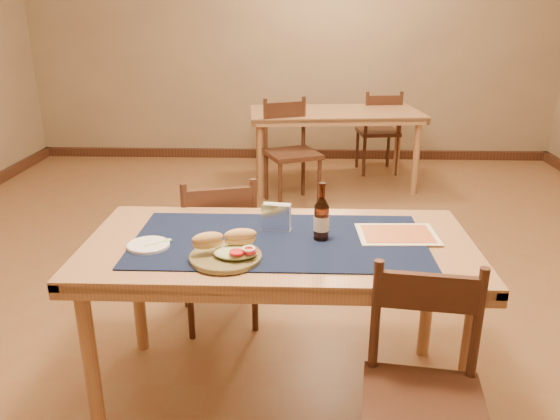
{
  "coord_description": "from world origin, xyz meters",
  "views": [
    {
      "loc": [
        0.08,
        -2.87,
        1.64
      ],
      "look_at": [
        0.0,
        -0.7,
        0.85
      ],
      "focal_mm": 35.0,
      "sensor_mm": 36.0,
      "label": 1
    }
  ],
  "objects_px": {
    "chair_main_near": "(423,395)",
    "beer_bottle": "(321,219)",
    "napkin_holder": "(276,218)",
    "sandwich_plate": "(228,252)",
    "main_table": "(279,259)",
    "chair_main_far": "(218,248)",
    "back_table": "(335,119)"
  },
  "relations": [
    {
      "from": "sandwich_plate",
      "to": "main_table",
      "type": "bearing_deg",
      "value": 45.21
    },
    {
      "from": "sandwich_plate",
      "to": "napkin_holder",
      "type": "bearing_deg",
      "value": 60.1
    },
    {
      "from": "main_table",
      "to": "chair_main_far",
      "type": "bearing_deg",
      "value": 120.73
    },
    {
      "from": "main_table",
      "to": "chair_main_near",
      "type": "xyz_separation_m",
      "value": [
        0.5,
        -0.57,
        -0.22
      ]
    },
    {
      "from": "main_table",
      "to": "chair_main_far",
      "type": "height_order",
      "value": "chair_main_far"
    },
    {
      "from": "back_table",
      "to": "sandwich_plate",
      "type": "bearing_deg",
      "value": -100.19
    },
    {
      "from": "beer_bottle",
      "to": "napkin_holder",
      "type": "relative_size",
      "value": 1.76
    },
    {
      "from": "napkin_holder",
      "to": "beer_bottle",
      "type": "bearing_deg",
      "value": -26.1
    },
    {
      "from": "chair_main_far",
      "to": "beer_bottle",
      "type": "height_order",
      "value": "beer_bottle"
    },
    {
      "from": "chair_main_near",
      "to": "napkin_holder",
      "type": "bearing_deg",
      "value": 127.51
    },
    {
      "from": "chair_main_far",
      "to": "back_table",
      "type": "bearing_deg",
      "value": 73.55
    },
    {
      "from": "back_table",
      "to": "beer_bottle",
      "type": "xyz_separation_m",
      "value": [
        -0.24,
        -3.17,
        0.18
      ]
    },
    {
      "from": "sandwich_plate",
      "to": "beer_bottle",
      "type": "xyz_separation_m",
      "value": [
        0.36,
        0.21,
        0.06
      ]
    },
    {
      "from": "back_table",
      "to": "beer_bottle",
      "type": "distance_m",
      "value": 3.19
    },
    {
      "from": "main_table",
      "to": "chair_main_far",
      "type": "xyz_separation_m",
      "value": [
        -0.35,
        0.59,
        -0.22
      ]
    },
    {
      "from": "chair_main_near",
      "to": "main_table",
      "type": "bearing_deg",
      "value": 131.45
    },
    {
      "from": "sandwich_plate",
      "to": "beer_bottle",
      "type": "distance_m",
      "value": 0.42
    },
    {
      "from": "chair_main_far",
      "to": "main_table",
      "type": "bearing_deg",
      "value": -59.27
    },
    {
      "from": "main_table",
      "to": "napkin_holder",
      "type": "relative_size",
      "value": 11.57
    },
    {
      "from": "chair_main_near",
      "to": "beer_bottle",
      "type": "distance_m",
      "value": 0.78
    },
    {
      "from": "main_table",
      "to": "back_table",
      "type": "height_order",
      "value": "same"
    },
    {
      "from": "main_table",
      "to": "chair_main_near",
      "type": "height_order",
      "value": "chair_main_near"
    },
    {
      "from": "napkin_holder",
      "to": "chair_main_near",
      "type": "bearing_deg",
      "value": -52.49
    },
    {
      "from": "sandwich_plate",
      "to": "napkin_holder",
      "type": "height_order",
      "value": "napkin_holder"
    },
    {
      "from": "chair_main_near",
      "to": "back_table",
      "type": "bearing_deg",
      "value": 91.28
    },
    {
      "from": "chair_main_near",
      "to": "beer_bottle",
      "type": "bearing_deg",
      "value": 119.41
    },
    {
      "from": "back_table",
      "to": "sandwich_plate",
      "type": "height_order",
      "value": "sandwich_plate"
    },
    {
      "from": "main_table",
      "to": "sandwich_plate",
      "type": "xyz_separation_m",
      "value": [
        -0.19,
        -0.19,
        0.12
      ]
    },
    {
      "from": "sandwich_plate",
      "to": "back_table",
      "type": "bearing_deg",
      "value": 79.81
    },
    {
      "from": "main_table",
      "to": "chair_main_near",
      "type": "distance_m",
      "value": 0.79
    },
    {
      "from": "chair_main_near",
      "to": "napkin_holder",
      "type": "xyz_separation_m",
      "value": [
        -0.52,
        0.68,
        0.36
      ]
    },
    {
      "from": "sandwich_plate",
      "to": "napkin_holder",
      "type": "xyz_separation_m",
      "value": [
        0.17,
        0.3,
        0.03
      ]
    }
  ]
}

